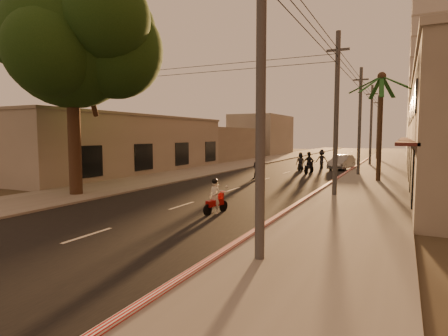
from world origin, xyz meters
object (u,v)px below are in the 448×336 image
(scooter_far_a, at_px, (300,162))
(parked_car, at_px, (342,162))
(scooter_mid_a, at_px, (258,168))
(scooter_far_b, at_px, (322,160))
(broadleaf_tree, at_px, (78,42))
(scooter_mid_b, at_px, (309,164))
(scooter_red, at_px, (215,198))
(palm_tree, at_px, (382,83))

(scooter_far_a, xyz_separation_m, parked_car, (3.39, 3.08, -0.07))
(scooter_mid_a, height_order, scooter_far_a, scooter_mid_a)
(scooter_far_b, bearing_deg, broadleaf_tree, -118.71)
(broadleaf_tree, xyz_separation_m, scooter_mid_b, (8.59, 18.05, -7.60))
(broadleaf_tree, xyz_separation_m, scooter_far_a, (7.29, 20.21, -7.68))
(scooter_red, relative_size, scooter_mid_b, 0.81)
(broadleaf_tree, distance_m, scooter_mid_b, 21.39)
(parked_car, bearing_deg, scooter_far_a, -128.77)
(palm_tree, relative_size, scooter_red, 5.15)
(scooter_mid_b, xyz_separation_m, parked_car, (2.09, 5.24, -0.15))
(broadleaf_tree, distance_m, scooter_mid_a, 15.31)
(broadleaf_tree, xyz_separation_m, scooter_red, (8.89, -1.07, -7.78))
(palm_tree, xyz_separation_m, scooter_red, (-5.72, -14.92, -6.45))
(palm_tree, distance_m, scooter_mid_a, 10.81)
(broadleaf_tree, relative_size, scooter_far_b, 6.07)
(scooter_far_a, xyz_separation_m, scooter_far_b, (1.35, 3.41, 0.10))
(scooter_red, bearing_deg, scooter_mid_b, 102.47)
(broadleaf_tree, distance_m, scooter_red, 11.86)
(palm_tree, bearing_deg, broadleaf_tree, -136.52)
(broadleaf_tree, relative_size, parked_car, 2.61)
(broadleaf_tree, height_order, scooter_red, broadleaf_tree)
(scooter_mid_b, bearing_deg, scooter_mid_a, -103.21)
(parked_car, bearing_deg, scooter_red, -85.26)
(scooter_red, distance_m, parked_car, 24.43)
(palm_tree, xyz_separation_m, parked_car, (-3.93, 9.44, -6.42))
(broadleaf_tree, height_order, scooter_mid_a, broadleaf_tree)
(palm_tree, relative_size, scooter_far_b, 4.12)
(scooter_mid_a, bearing_deg, palm_tree, -1.56)
(broadleaf_tree, relative_size, palm_tree, 1.48)
(scooter_red, bearing_deg, palm_tree, 80.60)
(parked_car, bearing_deg, scooter_mid_b, -102.83)
(scooter_far_a, bearing_deg, scooter_far_b, 63.43)
(scooter_mid_b, relative_size, scooter_far_b, 0.99)
(broadleaf_tree, relative_size, scooter_red, 7.60)
(broadleaf_tree, relative_size, scooter_far_a, 6.70)
(broadleaf_tree, bearing_deg, scooter_mid_a, 62.90)
(broadleaf_tree, distance_m, scooter_far_b, 26.27)
(scooter_mid_b, height_order, scooter_far_b, scooter_far_b)
(scooter_mid_b, bearing_deg, palm_tree, -25.94)
(scooter_mid_a, bearing_deg, scooter_red, -92.50)
(palm_tree, distance_m, scooter_far_b, 13.04)
(scooter_mid_a, bearing_deg, scooter_mid_b, 52.94)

